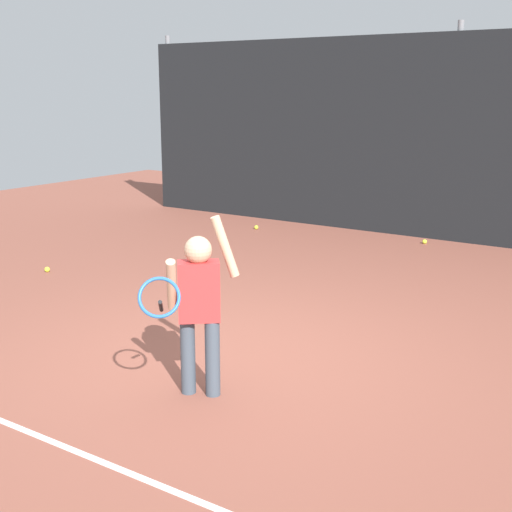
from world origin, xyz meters
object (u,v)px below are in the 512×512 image
tennis_player (198,302)px  tennis_ball_2 (47,269)px  tennis_ball_0 (256,227)px  tennis_ball_1 (425,242)px

tennis_player → tennis_ball_2: size_ratio=20.46×
tennis_player → tennis_ball_0: tennis_player is taller
tennis_ball_1 → tennis_ball_2: size_ratio=1.00×
tennis_player → tennis_ball_2: (-3.78, 1.74, -0.69)m
tennis_ball_0 → tennis_ball_2: same height
tennis_ball_0 → tennis_ball_2: size_ratio=1.00×
tennis_ball_1 → tennis_ball_2: same height
tennis_ball_1 → tennis_ball_0: bearing=-169.7°
tennis_player → tennis_ball_1: 5.95m
tennis_ball_1 → tennis_ball_2: (-3.33, -4.15, 0.00)m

